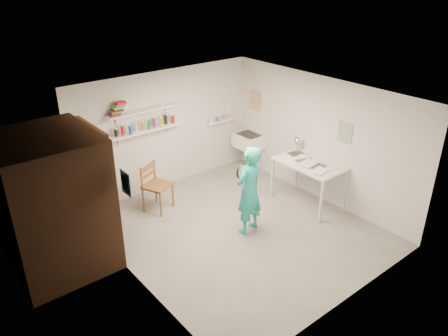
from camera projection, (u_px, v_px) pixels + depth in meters
floor at (238, 230)px, 7.63m from camera, size 4.00×4.50×0.02m
ceiling at (241, 96)px, 6.58m from camera, size 4.00×4.50×0.02m
wall_back at (165, 130)px, 8.69m from camera, size 4.00×0.02×2.40m
wall_front at (356, 227)px, 5.52m from camera, size 4.00×0.02×2.40m
wall_left at (128, 208)px, 5.96m from camera, size 0.02×4.50×2.40m
wall_right at (320, 139)px, 8.25m from camera, size 0.02×4.50×2.40m
doorway_recess at (99, 192)px, 6.79m from camera, size 0.02×0.90×2.00m
corridor_box at (53, 203)px, 6.37m from camera, size 1.40×1.50×2.10m
door_lintel at (91, 128)px, 6.35m from camera, size 0.06×1.05×0.10m
door_jamb_near at (114, 204)px, 6.46m from camera, size 0.06×0.10×2.00m
door_jamb_far at (87, 180)px, 7.16m from camera, size 0.06×0.10×2.00m
shelf_lower at (146, 130)px, 8.25m from camera, size 1.50×0.22×0.03m
shelf_upper at (144, 110)px, 8.08m from camera, size 1.50×0.22×0.03m
ledge_shelf at (221, 121)px, 9.43m from camera, size 0.70×0.14×0.03m
poster_left at (126, 183)px, 5.86m from camera, size 0.01×0.28×0.36m
poster_right_a at (255, 100)px, 9.35m from camera, size 0.01×0.34×0.42m
poster_right_b at (345, 133)px, 7.72m from camera, size 0.01×0.30×0.38m
belfast_sink at (249, 141)px, 9.51m from camera, size 0.48×0.60×0.30m
man at (249, 190)px, 7.28m from camera, size 0.63×0.47×1.57m
wall_clock at (242, 171)px, 7.34m from camera, size 0.28×0.08×0.28m
wooden_chair at (157, 185)px, 8.05m from camera, size 0.61×0.60×1.00m
work_table at (308, 183)px, 8.29m from camera, size 0.78×1.29×0.86m
desk_lamp at (298, 141)px, 8.49m from camera, size 0.16×0.16×0.16m
spray_cans at (146, 125)px, 8.21m from camera, size 1.32×0.06×0.17m
book_stack at (117, 109)px, 7.72m from camera, size 0.32×0.14×0.22m
ledge_pots at (221, 118)px, 9.40m from camera, size 0.48×0.07×0.09m
papers at (310, 162)px, 8.10m from camera, size 0.30×0.22×0.03m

